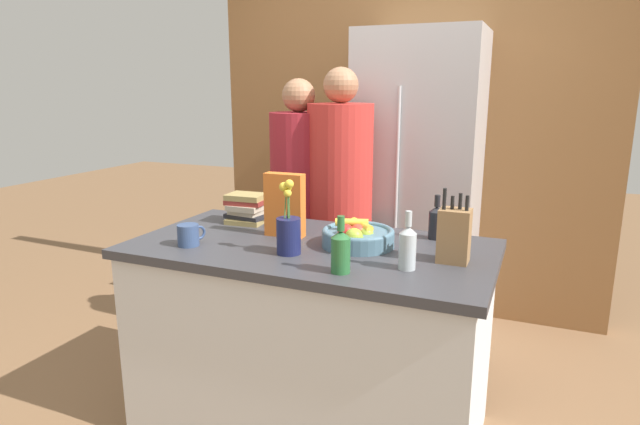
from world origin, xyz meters
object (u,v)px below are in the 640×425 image
Objects in this scene: bottle_vinegar at (408,246)px; bottle_wine at (341,250)px; refrigerator at (417,185)px; knife_block at (454,235)px; cereal_box at (285,205)px; coffee_mug at (189,235)px; flower_vase at (288,231)px; person_in_blue at (340,200)px; bottle_oil at (436,222)px; book_stack at (246,209)px; fruit_bowl at (358,236)px; person_at_sink at (300,202)px.

bottle_wine is at bearing -148.61° from bottle_vinegar.
refrigerator reaches higher than knife_block.
coffee_mug is (-0.31, -0.30, -0.10)m from cereal_box.
flower_vase is 0.92m from person_in_blue.
knife_block is 0.21m from bottle_vinegar.
person_in_blue is (-0.40, 1.04, -0.05)m from bottle_wine.
knife_block is 0.33m from bottle_oil.
cereal_box is 0.17× the size of person_in_blue.
coffee_mug is at bearing -171.90° from flower_vase.
refrigerator is 6.56× the size of cereal_box.
bottle_vinegar is (-0.02, -0.45, 0.01)m from bottle_oil.
fruit_bowl is at bearing -14.71° from book_stack.
cereal_box is (-0.33, -1.23, 0.09)m from refrigerator.
knife_block reaches higher than bottle_wine.
knife_block is at bearing -17.62° from person_in_blue.
person_in_blue is at bearing -21.66° from person_at_sink.
bottle_wine is at bearing -87.33° from refrigerator.
cereal_box is 0.69m from bottle_oil.
coffee_mug is 0.57× the size of bottle_wine.
flower_vase is at bearing -91.95° from person_at_sink.
bottle_oil reaches higher than fruit_bowl.
flower_vase reaches higher than fruit_bowl.
refrigerator is at bearing 20.11° from person_at_sink.
person_at_sink reaches higher than bottle_oil.
bottle_oil is (0.93, 0.08, 0.01)m from book_stack.
knife_block is 1.36× the size of bottle_wine.
fruit_bowl reaches higher than coffee_mug.
cereal_box is (-0.77, 0.08, 0.04)m from knife_block.
flower_vase is 0.45m from coffee_mug.
coffee_mug is at bearing -136.75° from cereal_box.
fruit_bowl is 1.06× the size of knife_block.
flower_vase is at bearing 8.10° from coffee_mug.
bottle_vinegar is at bearing -37.77° from fruit_bowl.
flower_vase is (-0.20, -1.46, 0.04)m from refrigerator.
knife_block is at bearing -7.49° from fruit_bowl.
bottle_wine reaches higher than coffee_mug.
bottle_oil is at bearing 87.41° from bottle_vinegar.
bottle_wine is at bearing -82.20° from person_at_sink.
bottle_oil is at bearing -72.79° from refrigerator.
book_stack reaches higher than coffee_mug.
cereal_box is 2.36× the size of coffee_mug.
fruit_bowl is at bearing 142.23° from bottle_vinegar.
cereal_box is 1.37× the size of book_stack.
bottle_vinegar is (0.49, -0.00, -0.01)m from flower_vase.
flower_vase is 1.44× the size of bottle_wine.
bottle_oil is at bearing 41.41° from flower_vase.
bottle_oil is 0.63m from bottle_wine.
refrigerator is 1.38m from knife_block.
fruit_bowl is 0.31m from flower_vase.
refrigerator is at bearing 92.67° from bottle_wine.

